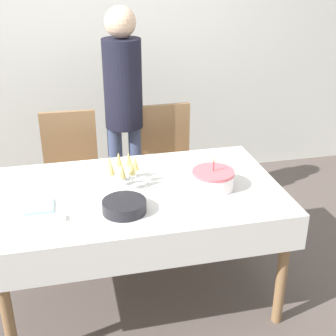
{
  "coord_description": "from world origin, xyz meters",
  "views": [
    {
      "loc": [
        -0.37,
        -2.37,
        2.01
      ],
      "look_at": [
        0.18,
        -0.0,
        0.88
      ],
      "focal_mm": 50.0,
      "sensor_mm": 36.0,
      "label": 1
    }
  ],
  "objects": [
    {
      "name": "birthday_cake",
      "position": [
        0.43,
        -0.07,
        0.81
      ],
      "size": [
        0.24,
        0.24,
        0.18
      ],
      "color": "white",
      "rests_on": "dining_table"
    },
    {
      "name": "champagne_tray",
      "position": [
        -0.07,
        0.07,
        0.85
      ],
      "size": [
        0.28,
        0.28,
        0.18
      ],
      "color": "silver",
      "rests_on": "dining_table"
    },
    {
      "name": "person_standing",
      "position": [
        0.06,
        0.94,
        1.01
      ],
      "size": [
        0.28,
        0.28,
        1.68
      ],
      "color": "#3F4C72",
      "rests_on": "ground_plane"
    },
    {
      "name": "dining_table",
      "position": [
        0.0,
        0.0,
        0.66
      ],
      "size": [
        1.64,
        0.98,
        0.76
      ],
      "color": "white",
      "rests_on": "ground_plane"
    },
    {
      "name": "dining_chair_far_left",
      "position": [
        -0.36,
        0.81,
        0.53
      ],
      "size": [
        0.43,
        0.43,
        0.97
      ],
      "color": "olive",
      "rests_on": "ground_plane"
    },
    {
      "name": "fork_pile",
      "position": [
        -0.5,
        -0.25,
        0.77
      ],
      "size": [
        0.18,
        0.08,
        0.02
      ],
      "color": "silver",
      "rests_on": "dining_table"
    },
    {
      "name": "napkin_pile",
      "position": [
        -0.55,
        -0.09,
        0.77
      ],
      "size": [
        0.15,
        0.15,
        0.01
      ],
      "color": "#8CC6E0",
      "rests_on": "dining_table"
    },
    {
      "name": "plate_stack_main",
      "position": [
        -0.11,
        -0.23,
        0.79
      ],
      "size": [
        0.23,
        0.23,
        0.06
      ],
      "color": "black",
      "rests_on": "dining_table"
    },
    {
      "name": "wall_back",
      "position": [
        0.0,
        1.77,
        1.35
      ],
      "size": [
        8.0,
        0.05,
        2.7
      ],
      "color": "silver",
      "rests_on": "ground_plane"
    },
    {
      "name": "cake_knife",
      "position": [
        0.5,
        -0.31,
        0.76
      ],
      "size": [
        0.3,
        0.03,
        0.0
      ],
      "color": "silver",
      "rests_on": "dining_table"
    },
    {
      "name": "ground_plane",
      "position": [
        0.0,
        0.0,
        0.0
      ],
      "size": [
        12.0,
        12.0,
        0.0
      ],
      "primitive_type": "plane",
      "color": "#564C47"
    },
    {
      "name": "dining_chair_far_right",
      "position": [
        0.36,
        0.81,
        0.53
      ],
      "size": [
        0.43,
        0.43,
        0.97
      ],
      "color": "olive",
      "rests_on": "ground_plane"
    }
  ]
}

